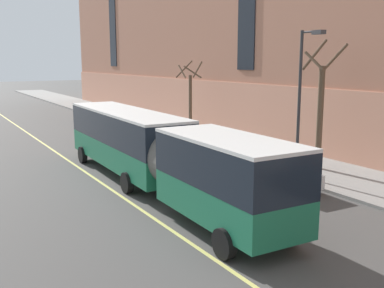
{
  "coord_description": "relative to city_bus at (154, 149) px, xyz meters",
  "views": [
    {
      "loc": [
        -9.08,
        -13.82,
        6.06
      ],
      "look_at": [
        2.65,
        5.93,
        1.8
      ],
      "focal_mm": 42.0,
      "sensor_mm": 36.0,
      "label": 1
    }
  ],
  "objects": [
    {
      "name": "street_tree_mid_block",
      "position": [
        9.64,
        -1.05,
        1.52
      ],
      "size": [
        1.74,
        1.92,
        7.11
      ],
      "color": "brown",
      "rests_on": "sidewalk"
    },
    {
      "name": "parked_car_silver_2",
      "position": [
        5.69,
        16.02,
        -1.25
      ],
      "size": [
        1.98,
        4.72,
        1.56
      ],
      "color": "#B7B7BC",
      "rests_on": "ground"
    },
    {
      "name": "parked_car_darkgray_5",
      "position": [
        5.63,
        25.54,
        -1.25
      ],
      "size": [
        1.95,
        4.43,
        1.56
      ],
      "color": "#4C4C51",
      "rests_on": "ground"
    },
    {
      "name": "lane_centerline",
      "position": [
        -1.7,
        -1.73,
        -2.03
      ],
      "size": [
        0.16,
        140.0,
        0.01
      ],
      "primitive_type": "cube",
      "color": "#E0D66B",
      "rests_on": "ground"
    },
    {
      "name": "sidewalk",
      "position": [
        9.49,
        -1.73,
        -1.95
      ],
      "size": [
        5.43,
        160.0,
        0.15
      ],
      "primitive_type": "cube",
      "color": "gray",
      "rests_on": "ground"
    },
    {
      "name": "ground_plane",
      "position": [
        0.13,
        -4.73,
        -2.03
      ],
      "size": [
        260.0,
        260.0,
        0.0
      ],
      "primitive_type": "plane",
      "color": "#4C4947"
    },
    {
      "name": "city_bus",
      "position": [
        0.0,
        0.0,
        0.0
      ],
      "size": [
        3.17,
        18.6,
        3.48
      ],
      "color": "#1E704C",
      "rests_on": "ground"
    },
    {
      "name": "street_lamp",
      "position": [
        7.37,
        -1.97,
        2.61
      ],
      "size": [
        0.36,
        1.48,
        7.4
      ],
      "color": "#2D2D30",
      "rests_on": "sidewalk"
    },
    {
      "name": "street_tree_far_uptown",
      "position": [
        9.59,
        12.97,
        1.17
      ],
      "size": [
        1.7,
        1.93,
        5.96
      ],
      "color": "brown",
      "rests_on": "sidewalk"
    },
    {
      "name": "parked_car_white_3",
      "position": [
        5.42,
        -2.47,
        -1.25
      ],
      "size": [
        2.12,
        4.68,
        1.56
      ],
      "color": "silver",
      "rests_on": "ground"
    },
    {
      "name": "parked_car_white_0",
      "position": [
        5.56,
        7.09,
        -1.25
      ],
      "size": [
        2.0,
        4.56,
        1.56
      ],
      "color": "silver",
      "rests_on": "ground"
    }
  ]
}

